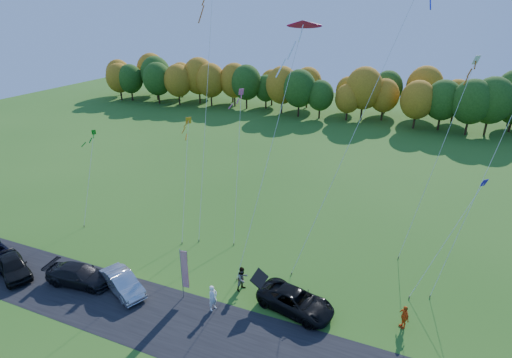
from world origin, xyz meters
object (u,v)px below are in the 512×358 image
at_px(black_suv, 296,301).
at_px(silver_sedan, 122,283).
at_px(person_east, 404,317).
at_px(feather_flag, 184,269).

height_order(black_suv, silver_sedan, black_suv).
xyz_separation_m(black_suv, person_east, (7.16, 1.17, 0.09)).
height_order(silver_sedan, feather_flag, feather_flag).
bearing_deg(feather_flag, black_suv, 13.25).
bearing_deg(feather_flag, silver_sedan, -166.15).
height_order(person_east, feather_flag, feather_flag).
relative_size(silver_sedan, person_east, 2.68).
relative_size(silver_sedan, feather_flag, 1.11).
bearing_deg(silver_sedan, person_east, -53.83).
distance_m(black_suv, silver_sedan, 13.01).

